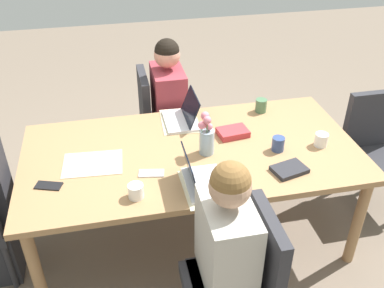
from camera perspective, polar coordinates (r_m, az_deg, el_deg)
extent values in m
plane|color=#756656|center=(3.26, 0.00, -11.66)|extent=(10.00, 10.00, 0.00)
cube|color=#9E754C|center=(2.79, 0.00, -1.20)|extent=(2.15, 1.08, 0.04)
cylinder|color=#9E754C|center=(2.70, -19.76, -15.68)|extent=(0.07, 0.07, 0.70)
cylinder|color=#9E754C|center=(3.03, 20.98, -9.52)|extent=(0.07, 0.07, 0.70)
cylinder|color=#9E754C|center=(3.38, -18.50, -3.93)|extent=(0.07, 0.07, 0.70)
cylinder|color=#9E754C|center=(3.65, 13.92, -0.05)|extent=(0.07, 0.07, 0.70)
cube|color=#2D2D33|center=(2.25, 9.75, -13.66)|extent=(0.06, 0.42, 0.45)
cylinder|color=#333338|center=(2.74, 7.31, -17.84)|extent=(0.04, 0.04, 0.37)
cube|color=#B7B2A8|center=(2.22, 4.57, -13.01)|extent=(0.24, 0.40, 0.50)
sphere|color=tan|center=(1.97, 5.04, -5.58)|extent=(0.20, 0.20, 0.20)
sphere|color=brown|center=(1.95, 5.09, -4.90)|extent=(0.19, 0.19, 0.19)
cube|color=#2D2D33|center=(3.69, -3.12, 2.42)|extent=(0.44, 0.44, 0.08)
cube|color=#2D2D33|center=(3.54, -6.31, 5.75)|extent=(0.06, 0.42, 0.45)
cylinder|color=#333338|center=(3.99, -0.78, 1.32)|extent=(0.04, 0.04, 0.37)
cylinder|color=#333338|center=(3.68, 0.38, -1.76)|extent=(0.04, 0.04, 0.37)
cylinder|color=#333338|center=(3.95, -6.20, 0.70)|extent=(0.04, 0.04, 0.37)
cylinder|color=#333338|center=(3.63, -5.49, -2.47)|extent=(0.04, 0.04, 0.37)
cube|color=#2D2D33|center=(3.74, -2.89, -0.48)|extent=(0.36, 0.34, 0.45)
cube|color=#93333D|center=(3.49, -3.11, 6.00)|extent=(0.24, 0.40, 0.50)
sphere|color=tan|center=(3.34, -3.30, 11.64)|extent=(0.20, 0.20, 0.20)
sphere|color=black|center=(3.33, -3.32, 12.12)|extent=(0.19, 0.19, 0.19)
cylinder|color=#333338|center=(3.29, -21.95, -9.78)|extent=(0.04, 0.04, 0.37)
cylinder|color=#333338|center=(3.02, -22.79, -14.64)|extent=(0.04, 0.04, 0.37)
cube|color=#2D2D33|center=(3.53, 23.24, -2.20)|extent=(0.44, 0.44, 0.08)
cube|color=#2D2D33|center=(3.52, 22.59, 3.06)|extent=(0.42, 0.06, 0.45)
cylinder|color=#333338|center=(3.44, 21.40, -7.48)|extent=(0.04, 0.04, 0.37)
cylinder|color=#333338|center=(3.87, 23.41, -2.94)|extent=(0.04, 0.04, 0.37)
cylinder|color=#333338|center=(3.68, 18.49, -3.78)|extent=(0.04, 0.04, 0.37)
cylinder|color=#8EA8B7|center=(2.72, 1.96, 0.29)|extent=(0.09, 0.09, 0.16)
sphere|color=#DB7584|center=(2.66, 2.26, 2.31)|extent=(0.05, 0.05, 0.05)
cylinder|color=#477A3D|center=(2.67, 2.25, 2.03)|extent=(0.01, 0.01, 0.03)
sphere|color=#DB7584|center=(2.66, 1.73, 3.71)|extent=(0.05, 0.05, 0.05)
cylinder|color=#477A3D|center=(2.68, 1.72, 2.90)|extent=(0.01, 0.01, 0.09)
sphere|color=#DB7584|center=(2.63, 1.32, 2.49)|extent=(0.05, 0.05, 0.05)
cylinder|color=#477A3D|center=(2.65, 1.31, 2.03)|extent=(0.01, 0.01, 0.05)
sphere|color=#DB7584|center=(2.61, 2.02, 3.14)|extent=(0.05, 0.05, 0.05)
cylinder|color=#477A3D|center=(2.63, 2.00, 2.32)|extent=(0.01, 0.01, 0.09)
cube|color=beige|center=(2.48, 1.92, -5.68)|extent=(0.27, 0.36, 0.00)
cube|color=beige|center=(3.10, -1.62, 3.06)|extent=(0.28, 0.37, 0.00)
cube|color=beige|center=(2.73, -12.94, -2.53)|extent=(0.38, 0.28, 0.00)
cube|color=silver|center=(3.08, -1.57, 3.10)|extent=(0.22, 0.32, 0.02)
cube|color=black|center=(3.04, -0.21, 4.89)|extent=(0.08, 0.31, 0.19)
cube|color=silver|center=(2.50, 1.79, -5.15)|extent=(0.22, 0.32, 0.02)
cube|color=black|center=(2.42, -0.24, -3.47)|extent=(0.05, 0.31, 0.20)
cylinder|color=#33477A|center=(2.82, 11.26, 0.01)|extent=(0.08, 0.08, 0.09)
cylinder|color=#47704C|center=(3.24, 9.07, 5.02)|extent=(0.08, 0.08, 0.10)
cylinder|color=white|center=(2.41, -7.40, -6.17)|extent=(0.09, 0.09, 0.08)
cylinder|color=white|center=(2.93, 16.64, 0.54)|extent=(0.08, 0.08, 0.09)
cube|color=#28282D|center=(2.66, 12.69, -3.29)|extent=(0.23, 0.19, 0.03)
cube|color=#B73338|center=(2.94, 5.39, 1.54)|extent=(0.21, 0.16, 0.04)
cube|color=black|center=(2.62, -18.35, -5.23)|extent=(0.17, 0.12, 0.01)
cube|color=silver|center=(2.59, -5.37, -3.85)|extent=(0.16, 0.10, 0.01)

